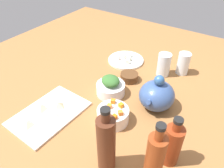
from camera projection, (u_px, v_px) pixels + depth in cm
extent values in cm
cube|color=#986436|center=(112.00, 94.00, 109.34)|extent=(190.00, 190.00, 3.00)
cube|color=silver|center=(49.00, 114.00, 95.73)|extent=(33.20, 23.15, 1.00)
cylinder|color=white|center=(126.00, 60.00, 131.64)|extent=(21.34, 21.34, 1.20)
cylinder|color=white|center=(111.00, 89.00, 105.81)|extent=(13.95, 13.95, 5.60)
cylinder|color=white|center=(113.00, 115.00, 91.21)|extent=(13.46, 13.46, 6.26)
cylinder|color=brown|center=(129.00, 77.00, 115.34)|extent=(9.46, 9.46, 3.99)
ellipsoid|color=#39558C|center=(157.00, 95.00, 96.29)|extent=(16.30, 15.71, 12.99)
sphere|color=#315D94|center=(159.00, 80.00, 91.23)|extent=(4.57, 4.57, 4.57)
cylinder|color=#39558C|center=(150.00, 101.00, 90.73)|extent=(5.38, 2.00, 3.93)
cylinder|color=#8F3A18|center=(154.00, 162.00, 65.32)|extent=(5.68, 5.68, 21.50)
cylinder|color=#8F3A18|center=(160.00, 134.00, 57.50)|extent=(2.56, 2.56, 4.24)
cylinder|color=black|center=(161.00, 127.00, 55.85)|extent=(2.84, 2.84, 1.20)
cylinder|color=maroon|center=(172.00, 145.00, 73.15)|extent=(6.29, 6.29, 16.20)
cylinder|color=maroon|center=(177.00, 126.00, 67.20)|extent=(2.83, 2.83, 3.41)
cylinder|color=black|center=(179.00, 121.00, 65.80)|extent=(3.14, 3.14, 1.20)
cylinder|color=#552A1A|center=(106.00, 145.00, 69.54)|extent=(6.08, 6.08, 22.47)
cylinder|color=#552A1A|center=(105.00, 117.00, 61.66)|extent=(2.74, 2.74, 3.46)
cylinder|color=black|center=(105.00, 111.00, 60.25)|extent=(3.04, 3.04, 1.20)
cylinder|color=white|center=(164.00, 65.00, 117.02)|extent=(6.96, 6.96, 12.56)
cylinder|color=white|center=(183.00, 63.00, 118.22)|extent=(6.60, 6.60, 12.24)
cube|color=orange|center=(109.00, 106.00, 89.78)|extent=(2.32, 2.32, 1.80)
cube|color=orange|center=(121.00, 105.00, 90.26)|extent=(2.22, 2.22, 1.80)
cube|color=orange|center=(113.00, 101.00, 92.18)|extent=(2.25, 2.25, 1.80)
cube|color=orange|center=(106.00, 113.00, 86.85)|extent=(2.39, 2.39, 1.80)
cube|color=orange|center=(120.00, 113.00, 86.69)|extent=(2.53, 2.53, 1.80)
cube|color=orange|center=(114.00, 117.00, 84.94)|extent=(1.96, 1.96, 1.80)
ellipsoid|color=#37692D|center=(111.00, 81.00, 102.81)|extent=(11.09, 11.68, 4.29)
cube|color=white|center=(129.00, 55.00, 133.11)|extent=(2.84, 2.84, 2.20)
cube|color=silver|center=(129.00, 59.00, 129.74)|extent=(2.43, 2.43, 2.20)
cube|color=white|center=(118.00, 58.00, 130.32)|extent=(2.31, 2.31, 2.20)
cube|color=silver|center=(127.00, 62.00, 126.94)|extent=(3.03, 3.03, 2.20)
cube|color=white|center=(124.00, 56.00, 131.90)|extent=(2.69, 2.69, 2.20)
pyramid|color=beige|center=(59.00, 105.00, 97.32)|extent=(4.80, 4.76, 3.08)
pyramid|color=beige|center=(27.00, 123.00, 89.07)|extent=(6.19, 6.18, 2.13)
pyramid|color=beige|center=(55.00, 116.00, 92.42)|extent=(7.18, 6.90, 2.07)
pyramid|color=beige|center=(41.00, 107.00, 96.52)|extent=(6.40, 6.36, 2.31)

